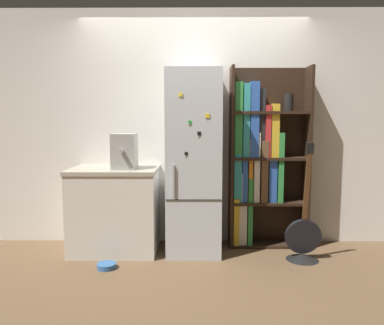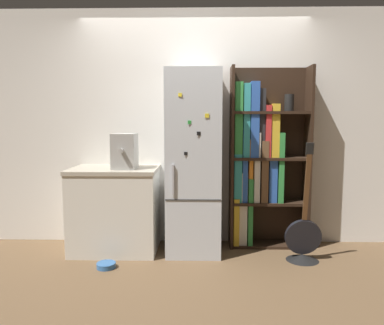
{
  "view_description": "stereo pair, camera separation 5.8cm",
  "coord_description": "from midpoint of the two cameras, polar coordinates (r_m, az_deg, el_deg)",
  "views": [
    {
      "loc": [
        0.02,
        -3.75,
        1.39
      ],
      "look_at": [
        -0.02,
        0.15,
        0.95
      ],
      "focal_mm": 35.0,
      "sensor_mm": 36.0,
      "label": 1
    },
    {
      "loc": [
        0.07,
        -3.75,
        1.39
      ],
      "look_at": [
        -0.02,
        0.15,
        0.95
      ],
      "focal_mm": 35.0,
      "sensor_mm": 36.0,
      "label": 2
    }
  ],
  "objects": [
    {
      "name": "bookshelf",
      "position": [
        4.15,
        10.75,
        0.44
      ],
      "size": [
        0.85,
        0.3,
        1.96
      ],
      "color": "black",
      "rests_on": "ground_plane"
    },
    {
      "name": "guitar",
      "position": [
        3.95,
        16.96,
        -11.77
      ],
      "size": [
        0.36,
        0.32,
        1.18
      ],
      "color": "black",
      "rests_on": "ground_plane"
    },
    {
      "name": "pet_bowl",
      "position": [
        3.74,
        -12.5,
        -15.0
      ],
      "size": [
        0.18,
        0.18,
        0.05
      ],
      "color": "#3366A5",
      "rests_on": "ground_plane"
    },
    {
      "name": "wall_back",
      "position": [
        4.23,
        0.74,
        5.26
      ],
      "size": [
        8.0,
        0.05,
        2.6
      ],
      "color": "white",
      "rests_on": "ground_plane"
    },
    {
      "name": "kitchen_counter",
      "position": [
        4.09,
        -11.19,
        -6.98
      ],
      "size": [
        0.91,
        0.65,
        0.89
      ],
      "color": "silver",
      "rests_on": "ground_plane"
    },
    {
      "name": "espresso_machine",
      "position": [
        3.93,
        -9.8,
        1.73
      ],
      "size": [
        0.24,
        0.35,
        0.36
      ],
      "color": "#A5A39E",
      "rests_on": "kitchen_counter"
    },
    {
      "name": "ground_plane",
      "position": [
        4.0,
        0.64,
        -13.86
      ],
      "size": [
        16.0,
        16.0,
        0.0
      ],
      "primitive_type": "plane",
      "color": "brown"
    },
    {
      "name": "refrigerator",
      "position": [
        3.91,
        0.68,
        -0.02
      ],
      "size": [
        0.56,
        0.65,
        1.89
      ],
      "color": "silver",
      "rests_on": "ground_plane"
    }
  ]
}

